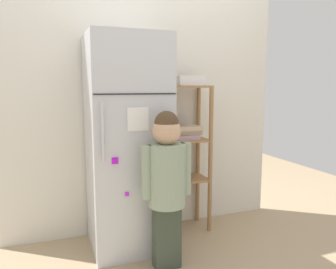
% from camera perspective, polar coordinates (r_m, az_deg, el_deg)
% --- Properties ---
extents(ground_plane, '(6.00, 6.00, 0.00)m').
position_cam_1_polar(ground_plane, '(2.83, -1.73, -17.93)').
color(ground_plane, tan).
extents(kitchen_wall_back, '(2.43, 0.03, 2.13)m').
position_cam_1_polar(kitchen_wall_back, '(2.86, -3.91, 4.52)').
color(kitchen_wall_back, silver).
rests_on(kitchen_wall_back, ground).
extents(refrigerator, '(0.58, 0.59, 1.63)m').
position_cam_1_polar(refrigerator, '(2.53, -7.00, -1.70)').
color(refrigerator, silver).
rests_on(refrigerator, ground).
extents(child_standing, '(0.35, 0.26, 1.09)m').
position_cam_1_polar(child_standing, '(2.23, -0.25, -6.96)').
color(child_standing, '#384335').
rests_on(child_standing, ground).
extents(pantry_shelf_unit, '(0.38, 0.28, 1.26)m').
position_cam_1_polar(pantry_shelf_unit, '(2.84, 3.17, -2.00)').
color(pantry_shelf_unit, '#9E7247').
rests_on(pantry_shelf_unit, ground).
extents(fruit_bin, '(0.23, 0.17, 0.08)m').
position_cam_1_polar(fruit_bin, '(2.82, 3.88, 9.06)').
color(fruit_bin, white).
rests_on(fruit_bin, pantry_shelf_unit).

